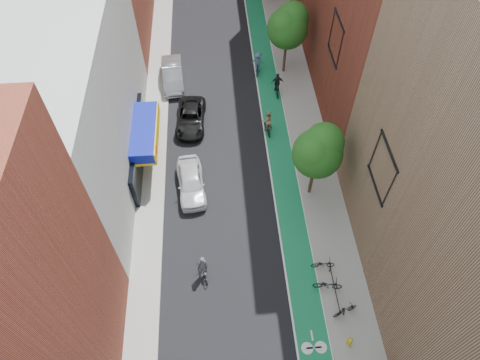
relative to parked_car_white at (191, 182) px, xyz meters
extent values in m
plane|color=black|center=(3.00, -11.00, -0.81)|extent=(160.00, 160.00, 0.00)
cube|color=#126A37|center=(7.00, 15.00, -0.80)|extent=(2.00, 68.00, 0.01)
cube|color=gray|center=(-3.00, 15.00, -0.73)|extent=(2.00, 68.00, 0.15)
cube|color=gray|center=(9.50, 15.00, -0.73)|extent=(3.00, 68.00, 0.15)
cube|color=silver|center=(-8.00, 3.00, 5.19)|extent=(8.00, 20.00, 12.00)
cylinder|color=#332619|center=(8.60, -1.00, 0.84)|extent=(0.24, 0.24, 3.30)
sphere|color=#164F15|center=(8.60, -1.00, 3.57)|extent=(3.36, 3.36, 3.36)
sphere|color=#164F15|center=(9.00, -0.70, 4.29)|extent=(2.64, 2.64, 2.64)
sphere|color=#164F15|center=(8.30, -1.30, 4.05)|extent=(2.40, 2.40, 2.40)
cylinder|color=#332619|center=(8.60, 13.00, 0.92)|extent=(0.24, 0.24, 3.47)
sphere|color=#164F15|center=(8.60, 13.00, 3.79)|extent=(3.53, 3.53, 3.53)
sphere|color=#164F15|center=(9.00, 13.30, 4.55)|extent=(2.77, 2.77, 2.77)
sphere|color=#164F15|center=(8.30, 12.70, 4.29)|extent=(2.52, 2.52, 2.52)
imported|color=silver|center=(0.00, 0.00, 0.00)|extent=(2.37, 4.92, 1.62)
imported|color=black|center=(0.00, 6.82, -0.13)|extent=(2.61, 5.07, 1.37)
imported|color=gray|center=(-1.60, 12.30, 0.03)|extent=(2.14, 5.19, 1.67)
imported|color=black|center=(0.74, -6.98, -0.35)|extent=(1.04, 1.85, 0.92)
imported|color=#4F4F56|center=(0.74, -6.88, 0.42)|extent=(0.73, 0.57, 1.77)
imported|color=black|center=(6.20, 5.35, -0.28)|extent=(0.83, 1.84, 1.07)
imported|color=tan|center=(6.20, 5.45, 0.48)|extent=(1.03, 0.87, 1.87)
imported|color=black|center=(7.59, 9.95, -0.38)|extent=(0.58, 1.64, 0.86)
imported|color=black|center=(7.59, 10.05, 0.45)|extent=(1.07, 0.45, 1.82)
imported|color=black|center=(6.20, 13.04, -0.31)|extent=(0.87, 1.74, 1.01)
imported|color=#3F5871|center=(6.20, 13.14, 0.44)|extent=(1.29, 0.93, 1.80)
imported|color=black|center=(8.40, -7.05, -0.26)|extent=(1.53, 0.58, 0.80)
imported|color=black|center=(9.13, -10.17, -0.17)|extent=(1.70, 0.98, 0.99)
imported|color=black|center=(8.40, -8.50, -0.18)|extent=(1.89, 0.87, 0.96)
cylinder|color=gold|center=(8.97, -11.98, -0.36)|extent=(0.26, 0.26, 0.60)
sphere|color=gold|center=(8.97, -11.98, 0.02)|extent=(0.29, 0.29, 0.29)
camera|label=1|loc=(2.18, -19.06, 24.70)|focal=32.00mm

